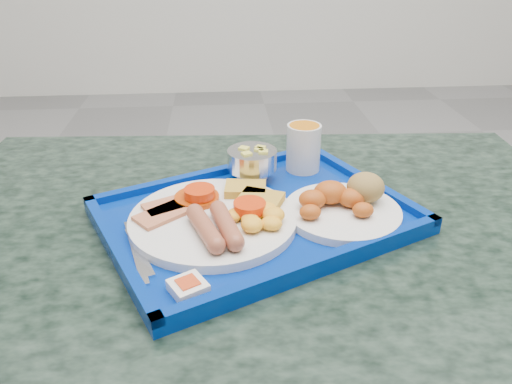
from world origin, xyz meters
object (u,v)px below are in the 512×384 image
at_px(bread_plate, 344,203).
at_px(fruit_bowl, 252,160).
at_px(table, 258,304).
at_px(tray, 256,217).
at_px(main_plate, 219,216).
at_px(juice_cup, 303,146).

bearing_deg(bread_plate, fruit_bowl, 136.18).
bearing_deg(table, fruit_bowl, 90.48).
relative_size(tray, bread_plate, 3.06).
height_order(main_plate, bread_plate, bread_plate).
bearing_deg(fruit_bowl, tray, -91.47).
distance_m(main_plate, bread_plate, 0.20).
xyz_separation_m(main_plate, bread_plate, (0.20, 0.02, 0.01)).
distance_m(tray, bread_plate, 0.14).
relative_size(main_plate, juice_cup, 2.92).
bearing_deg(tray, juice_cup, 57.79).
height_order(table, juice_cup, juice_cup).
height_order(tray, bread_plate, bread_plate).
bearing_deg(juice_cup, main_plate, -130.62).
xyz_separation_m(table, bread_plate, (0.14, -0.02, 0.22)).
xyz_separation_m(table, juice_cup, (0.10, 0.15, 0.25)).
relative_size(main_plate, fruit_bowl, 2.93).
height_order(fruit_bowl, juice_cup, juice_cup).
height_order(tray, main_plate, main_plate).
distance_m(table, fruit_bowl, 0.26).
bearing_deg(fruit_bowl, juice_cup, 22.02).
height_order(tray, juice_cup, juice_cup).
bearing_deg(tray, bread_plate, -4.04).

